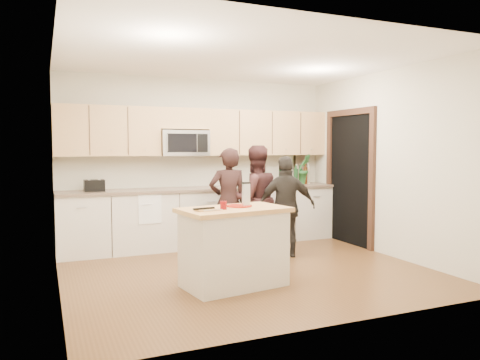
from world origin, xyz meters
name	(u,v)px	position (x,y,z in m)	size (l,w,h in m)	color
floor	(247,270)	(0.00, 0.00, 0.00)	(4.50, 4.50, 0.00)	brown
room_shell	(247,136)	(0.00, 0.00, 1.73)	(4.52, 4.02, 2.71)	#BCB7A0
back_cabinetry	(205,216)	(0.00, 1.69, 0.47)	(4.50, 0.66, 0.94)	beige
upper_cabinetry	(203,131)	(0.03, 1.83, 1.84)	(4.50, 0.33, 0.75)	tan
microwave	(184,143)	(-0.31, 1.80, 1.65)	(0.76, 0.41, 0.40)	silver
doorway	(350,173)	(2.23, 0.90, 1.16)	(0.06, 1.25, 2.20)	black
framed_picture	(301,164)	(1.95, 1.98, 1.28)	(0.30, 0.03, 0.38)	black
dish_towel	(148,200)	(-0.95, 1.50, 0.80)	(0.34, 0.60, 0.48)	white
island	(234,247)	(-0.41, -0.56, 0.45)	(1.29, 0.87, 0.90)	beige
red_plate	(239,206)	(-0.31, -0.48, 0.91)	(0.30, 0.30, 0.02)	maroon
box_grater	(246,193)	(-0.24, -0.51, 1.05)	(0.10, 0.06, 0.27)	silver
drink_glass	(223,205)	(-0.56, -0.64, 0.95)	(0.07, 0.07, 0.09)	maroon
cutting_board	(207,210)	(-0.77, -0.66, 0.91)	(0.25, 0.15, 0.02)	tan
tongs	(204,208)	(-0.81, -0.69, 0.93)	(0.25, 0.03, 0.02)	black
knife	(213,210)	(-0.74, -0.81, 0.92)	(0.22, 0.02, 0.01)	silver
toaster	(94,186)	(-1.70, 1.67, 1.02)	(0.29, 0.22, 0.17)	black
bottle_cluster	(297,174)	(1.71, 1.70, 1.11)	(0.65, 0.27, 0.37)	black
orchid	(303,169)	(1.84, 1.72, 1.21)	(0.29, 0.24, 0.53)	#2B6C30
woman_left	(228,202)	(0.10, 0.90, 0.79)	(0.57, 0.38, 1.57)	black
woman_center	(255,199)	(0.54, 0.91, 0.81)	(0.78, 0.61, 1.61)	black
woman_right	(286,207)	(0.84, 0.49, 0.73)	(0.85, 0.36, 1.46)	black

